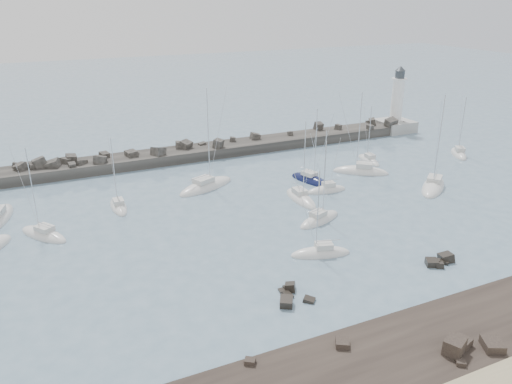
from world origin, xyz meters
The scene contains 18 objects.
ground centered at (0.00, 0.00, 0.00)m, with size 400.00×400.00×0.00m, color slate.
rock_shelf centered at (-0.49, -21.99, 0.02)m, with size 140.00×12.00×2.08m.
rock_cluster_near centered at (-4.42, -9.48, 0.14)m, with size 4.04×4.10×1.52m.
rock_cluster_far centered at (13.91, -10.38, 0.18)m, with size 4.01×2.35×1.60m.
breakwater centered at (-7.92, 37.99, 0.33)m, with size 115.00×6.94×5.12m.
lighthouse centered at (47.00, 38.00, 3.09)m, with size 7.00×7.00×14.60m.
sailboat_1 centered at (-25.72, 15.25, 0.13)m, with size 6.40×7.69×12.21m.
sailboat_3 centered at (-15.68, 20.26, 0.13)m, with size 2.15×6.75×10.76m.
sailboat_4 centered at (-1.96, 22.51, 0.14)m, with size 10.90×7.15×16.38m.
sailboat_5 centered at (2.87, -3.18, 0.14)m, with size 7.31×4.06×11.20m.
sailboat_6 centered at (8.90, 12.08, 0.14)m, with size 2.79×8.15×12.81m.
sailboat_7 centered at (7.57, 4.74, 0.14)m, with size 7.70×4.62×11.73m.
sailboat_8 centered at (14.19, 18.14, 0.14)m, with size 4.82×8.46×12.81m.
sailboat_9 centered at (14.10, 13.36, 0.14)m, with size 6.59×2.58×10.38m.
sailboat_10 centered at (28.84, 22.70, 0.13)m, with size 2.95×6.90×10.71m.
sailboat_11 centered at (29.88, 7.76, 0.14)m, with size 9.71×8.70×15.65m.
sailboat_12 centered at (46.29, 18.76, 0.15)m, with size 5.69×7.30×11.63m.
sailboat_14 centered at (23.85, 18.17, 0.15)m, with size 9.09×7.71×14.58m.
Camera 1 is at (-25.00, -45.94, 27.86)m, focal length 35.00 mm.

